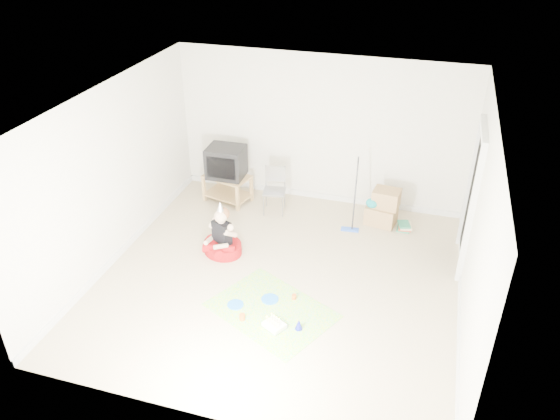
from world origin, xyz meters
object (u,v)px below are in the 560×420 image
(cardboard_boxes, at_px, (383,208))
(seated_woman, at_px, (222,242))
(birthday_cake, at_px, (274,326))
(tv_stand, at_px, (228,186))
(folding_chair, at_px, (274,191))
(crt_tv, at_px, (226,162))

(cardboard_boxes, distance_m, seated_woman, 2.71)
(birthday_cake, bearing_deg, seated_woman, 132.02)
(tv_stand, height_order, folding_chair, folding_chair)
(tv_stand, height_order, seated_woman, seated_woman)
(cardboard_boxes, relative_size, birthday_cake, 1.90)
(cardboard_boxes, height_order, seated_woman, seated_woman)
(cardboard_boxes, xyz_separation_m, birthday_cake, (-0.97, -2.94, -0.26))
(birthday_cake, bearing_deg, tv_stand, 121.02)
(folding_chair, bearing_deg, cardboard_boxes, 4.60)
(cardboard_boxes, height_order, birthday_cake, cardboard_boxes)
(tv_stand, height_order, cardboard_boxes, cardboard_boxes)
(folding_chair, xyz_separation_m, birthday_cake, (0.85, -2.79, -0.36))
(crt_tv, distance_m, birthday_cake, 3.50)
(crt_tv, height_order, folding_chair, crt_tv)
(folding_chair, relative_size, cardboard_boxes, 1.31)
(folding_chair, relative_size, birthday_cake, 2.49)
(tv_stand, height_order, crt_tv, crt_tv)
(cardboard_boxes, bearing_deg, crt_tv, -179.95)
(tv_stand, xyz_separation_m, folding_chair, (0.91, -0.14, 0.10))
(tv_stand, bearing_deg, seated_woman, -71.60)
(tv_stand, bearing_deg, birthday_cake, -58.98)
(crt_tv, xyz_separation_m, seated_woman, (0.52, -1.55, -0.57))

